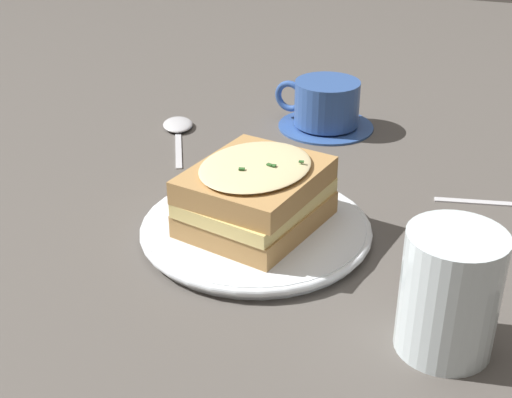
# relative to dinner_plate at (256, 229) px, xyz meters

# --- Properties ---
(ground_plane) EXTENTS (2.40, 2.40, 0.00)m
(ground_plane) POSITION_rel_dinner_plate_xyz_m (0.02, -0.02, -0.01)
(ground_plane) COLOR #514C47
(dinner_plate) EXTENTS (0.24, 0.24, 0.01)m
(dinner_plate) POSITION_rel_dinner_plate_xyz_m (0.00, 0.00, 0.00)
(dinner_plate) COLOR white
(dinner_plate) RESTS_ON ground_plane
(sandwich) EXTENTS (0.17, 0.15, 0.07)m
(sandwich) POSITION_rel_dinner_plate_xyz_m (0.00, 0.00, 0.04)
(sandwich) COLOR #B2844C
(sandwich) RESTS_ON dinner_plate
(teacup_with_saucer) EXTENTS (0.14, 0.15, 0.07)m
(teacup_with_saucer) POSITION_rel_dinner_plate_xyz_m (0.32, 0.01, 0.02)
(teacup_with_saucer) COLOR #33569E
(teacup_with_saucer) RESTS_ON ground_plane
(water_glass) EXTENTS (0.08, 0.08, 0.11)m
(water_glass) POSITION_rel_dinner_plate_xyz_m (-0.11, -0.21, 0.05)
(water_glass) COLOR silver
(water_glass) RESTS_ON ground_plane
(spoon) EXTENTS (0.16, 0.09, 0.01)m
(spoon) POSITION_rel_dinner_plate_xyz_m (0.23, 0.20, -0.00)
(spoon) COLOR silver
(spoon) RESTS_ON ground_plane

